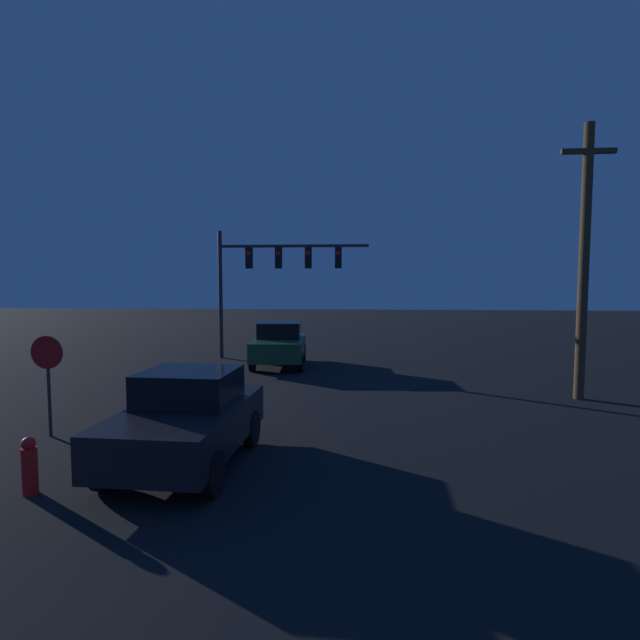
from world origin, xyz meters
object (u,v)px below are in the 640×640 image
object	(u,v)px
car_far	(279,344)
fire_hydrant	(29,466)
stop_sign	(48,367)
car_near	(187,419)
traffic_signal_mast	(270,268)
utility_pole	(584,259)

from	to	relation	value
car_far	fire_hydrant	bearing A→B (deg)	76.71
stop_sign	fire_hydrant	world-z (taller)	stop_sign
car_near	traffic_signal_mast	size ratio (longest dim) A/B	0.61
car_far	fire_hydrant	distance (m)	12.45
utility_pole	traffic_signal_mast	bearing A→B (deg)	146.67
traffic_signal_mast	fire_hydrant	size ratio (longest dim) A/B	7.02
stop_sign	car_far	bearing A→B (deg)	69.66
car_far	traffic_signal_mast	size ratio (longest dim) A/B	0.62
traffic_signal_mast	car_far	bearing A→B (deg)	-68.90
car_far	stop_sign	size ratio (longest dim) A/B	1.83
car_far	stop_sign	world-z (taller)	stop_sign
utility_pole	fire_hydrant	world-z (taller)	utility_pole
stop_sign	traffic_signal_mast	bearing A→B (deg)	75.96
traffic_signal_mast	utility_pole	xyz separation A→B (m)	(10.19, -6.70, 0.07)
car_far	fire_hydrant	xyz separation A→B (m)	(-2.00, -12.28, -0.40)
car_far	traffic_signal_mast	world-z (taller)	traffic_signal_mast
car_near	car_far	xyz separation A→B (m)	(-0.05, 10.81, 0.00)
car_near	stop_sign	bearing A→B (deg)	-18.76
stop_sign	fire_hydrant	bearing A→B (deg)	-62.05
fire_hydrant	car_near	bearing A→B (deg)	35.53
fire_hydrant	stop_sign	bearing A→B (deg)	117.95
stop_sign	utility_pole	bearing A→B (deg)	19.27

